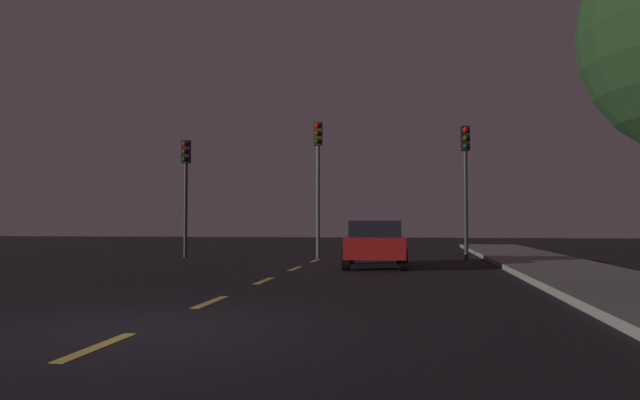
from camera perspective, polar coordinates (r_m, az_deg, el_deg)
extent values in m
plane|color=black|center=(14.96, -4.68, -7.32)|extent=(80.00, 80.00, 0.00)
cube|color=gray|center=(15.11, 24.42, -6.80)|extent=(3.00, 40.00, 0.15)
cube|color=#EACC4C|center=(7.30, -20.06, -12.73)|extent=(0.16, 1.60, 0.01)
cube|color=#EACC4C|center=(10.75, -10.16, -9.34)|extent=(0.16, 1.60, 0.01)
cube|color=#EACC4C|center=(14.38, -5.24, -7.51)|extent=(0.16, 1.60, 0.01)
cube|color=#EACC4C|center=(18.08, -2.33, -6.40)|extent=(0.16, 1.60, 0.01)
cube|color=#EACC4C|center=(21.81, -0.42, -5.66)|extent=(0.16, 1.60, 0.01)
cylinder|color=#2D2D30|center=(24.46, -12.43, 0.14)|extent=(0.14, 0.14, 4.58)
cube|color=black|center=(24.59, -12.40, 4.43)|extent=(0.32, 0.24, 0.90)
sphere|color=red|center=(24.48, -12.53, 5.17)|extent=(0.20, 0.20, 0.20)
sphere|color=#3F2D0C|center=(24.45, -12.53, 4.47)|extent=(0.20, 0.20, 0.20)
sphere|color=#0C3319|center=(24.41, -12.54, 3.77)|extent=(0.20, 0.20, 0.20)
cylinder|color=#4C4C51|center=(23.11, -0.19, 0.95)|extent=(0.14, 0.14, 5.18)
cube|color=#382D0C|center=(23.32, -0.19, 6.21)|extent=(0.32, 0.24, 0.90)
sphere|color=red|center=(23.21, -0.25, 7.00)|extent=(0.20, 0.20, 0.20)
sphere|color=#3F2D0C|center=(23.16, -0.25, 6.27)|extent=(0.20, 0.20, 0.20)
sphere|color=#0C3319|center=(23.12, -0.25, 5.53)|extent=(0.20, 0.20, 0.20)
cylinder|color=#2D2D30|center=(22.91, 13.45, 0.67)|extent=(0.14, 0.14, 4.89)
cube|color=black|center=(23.09, 13.41, 5.61)|extent=(0.32, 0.24, 0.90)
sphere|color=red|center=(22.98, 13.44, 6.41)|extent=(0.20, 0.20, 0.20)
sphere|color=#3F2D0C|center=(22.93, 13.44, 5.66)|extent=(0.20, 0.20, 0.20)
sphere|color=#0C3319|center=(22.89, 13.45, 4.92)|extent=(0.20, 0.20, 0.20)
cube|color=#B21919|center=(18.76, 5.16, -4.33)|extent=(1.93, 3.93, 0.62)
cube|color=black|center=(18.55, 5.15, -2.67)|extent=(1.61, 1.81, 0.47)
cylinder|color=black|center=(20.17, 2.90, -5.05)|extent=(0.25, 0.65, 0.64)
cylinder|color=black|center=(20.15, 7.50, -5.04)|extent=(0.25, 0.65, 0.64)
cylinder|color=black|center=(17.43, 2.47, -5.52)|extent=(0.25, 0.65, 0.64)
cylinder|color=black|center=(17.42, 7.79, -5.51)|extent=(0.25, 0.65, 0.64)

